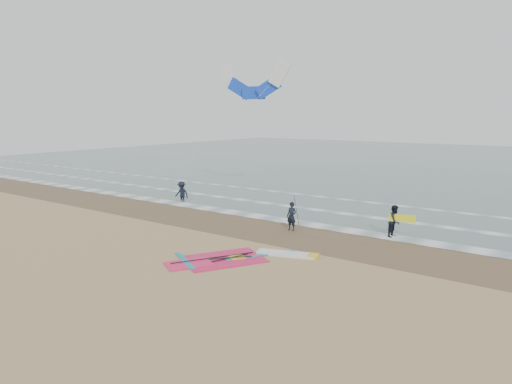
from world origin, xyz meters
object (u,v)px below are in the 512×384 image
Objects in this scene: person_standing at (292,216)px; person_wading at (182,189)px; windsurf_rig at (241,258)px; person_walking at (395,221)px; surf_kite at (253,84)px.

person_standing is 0.90× the size of person_wading.
person_wading is at bearing 169.15° from person_standing.
person_wading is (-11.85, 8.41, 0.84)m from windsurf_rig.
surf_kite is (-13.04, 5.78, 7.63)m from person_walking.
surf_kite reaches higher than person_wading.
person_standing is (-0.75, 5.50, 0.75)m from windsurf_rig.
person_standing is at bearing 119.00° from person_walking.
person_wading is at bearing 144.63° from windsurf_rig.
person_wading reaches higher than windsurf_rig.
windsurf_rig is 0.63× the size of surf_kite.
person_wading is at bearing -122.24° from surf_kite.
surf_kite is at bearing 123.75° from windsurf_rig.
person_walking is 16.10m from person_wading.
windsurf_rig is 8.58m from person_walking.
person_walking reaches higher than windsurf_rig.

